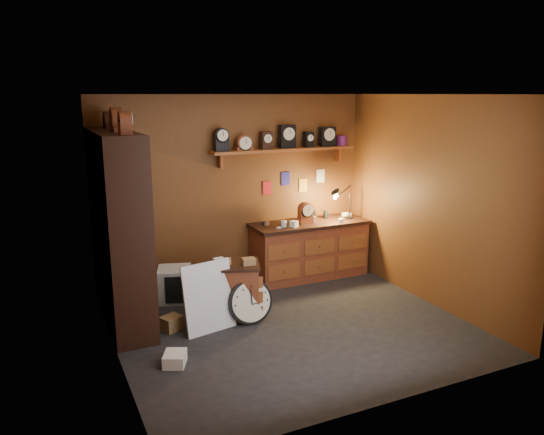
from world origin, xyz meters
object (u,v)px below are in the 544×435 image
Objects in this scene: shelving_unit at (117,222)px; big_round_clock at (250,302)px; low_cabinet at (235,288)px; workbench at (309,246)px.

shelving_unit is 1.83m from big_round_clock.
shelving_unit is 1.62m from low_cabinet.
shelving_unit is 3.33× the size of low_cabinet.
workbench reaches higher than low_cabinet.
workbench reaches higher than big_round_clock.
workbench is 3.21× the size of big_round_clock.
shelving_unit reaches higher than big_round_clock.
workbench is 1.88m from big_round_clock.
big_round_clock is (-1.45, -1.17, -0.20)m from workbench.
shelving_unit reaches higher than workbench.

